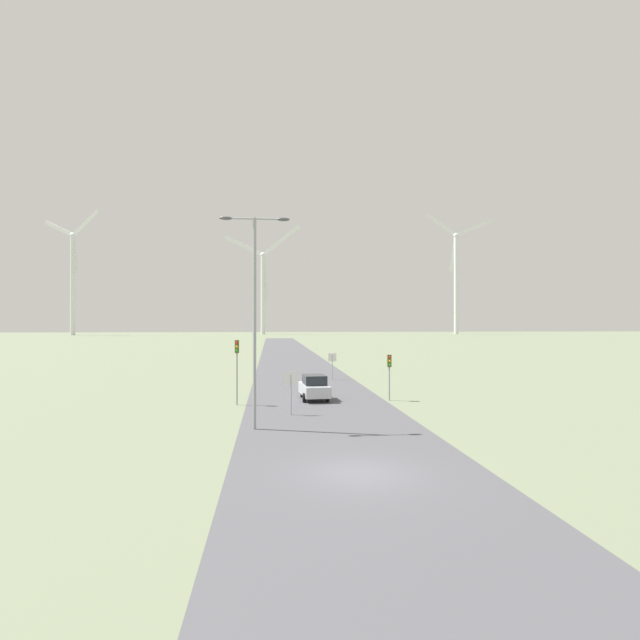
{
  "coord_description": "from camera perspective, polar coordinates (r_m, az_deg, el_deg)",
  "views": [
    {
      "loc": [
        -3.36,
        -18.6,
        5.65
      ],
      "look_at": [
        0.0,
        14.99,
        5.86
      ],
      "focal_mm": 28.0,
      "sensor_mm": 36.0,
      "label": 1
    }
  ],
  "objects": [
    {
      "name": "wind_turbine_left",
      "position": [
        256.08,
        -6.54,
        4.22
      ],
      "size": [
        38.87,
        16.62,
        54.7
      ],
      "color": "silver",
      "rests_on": "ground"
    },
    {
      "name": "traffic_light_post_near_left",
      "position": [
        35.0,
        -9.48,
        -4.26
      ],
      "size": [
        0.28,
        0.34,
        4.48
      ],
      "color": "#93999E",
      "rests_on": "ground"
    },
    {
      "name": "traffic_light_post_near_right",
      "position": [
        36.88,
        7.93,
        -5.33
      ],
      "size": [
        0.28,
        0.34,
        3.34
      ],
      "color": "#93999E",
      "rests_on": "ground"
    },
    {
      "name": "wind_turbine_center",
      "position": [
        268.22,
        15.29,
        5.06
      ],
      "size": [
        30.87,
        12.57,
        63.42
      ],
      "color": "silver",
      "rests_on": "ground"
    },
    {
      "name": "road_surface",
      "position": [
        66.92,
        -2.82,
        -5.2
      ],
      "size": [
        10.0,
        240.0,
        0.01
      ],
      "color": "#47474C",
      "rests_on": "ground"
    },
    {
      "name": "stop_sign_far",
      "position": [
        49.87,
        1.42,
        -4.74
      ],
      "size": [
        0.81,
        0.07,
        2.64
      ],
      "color": "#93999E",
      "rests_on": "ground"
    },
    {
      "name": "wind_turbine_far_left",
      "position": [
        261.37,
        -26.41,
        4.71
      ],
      "size": [
        29.22,
        13.6,
        58.15
      ],
      "color": "silver",
      "rests_on": "ground"
    },
    {
      "name": "streetlamp",
      "position": [
        26.84,
        -7.48,
        2.57
      ],
      "size": [
        3.75,
        0.32,
        11.33
      ],
      "color": "#93999E",
      "rests_on": "ground"
    },
    {
      "name": "ground_plane",
      "position": [
        19.73,
        4.53,
        -17.01
      ],
      "size": [
        600.0,
        600.0,
        0.0
      ],
      "primitive_type": "plane",
      "color": "#667056"
    },
    {
      "name": "car_approaching",
      "position": [
        37.17,
        -0.66,
        -7.69
      ],
      "size": [
        2.12,
        4.23,
        1.83
      ],
      "color": "#B7BCC1",
      "rests_on": "ground"
    },
    {
      "name": "stop_sign_near",
      "position": [
        30.96,
        -3.33,
        -7.38
      ],
      "size": [
        0.81,
        0.07,
        2.67
      ],
      "color": "#93999E",
      "rests_on": "ground"
    }
  ]
}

